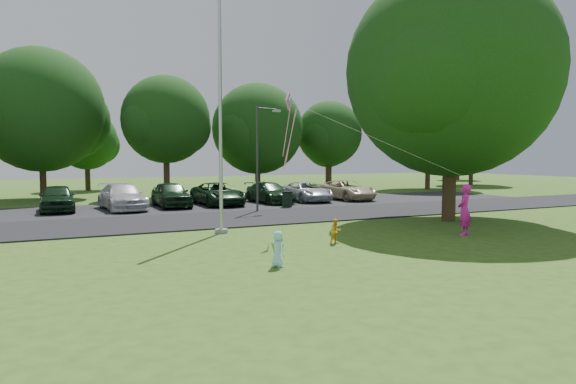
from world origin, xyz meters
name	(u,v)px	position (x,y,z in m)	size (l,w,h in m)	color
ground	(370,246)	(0.00, 0.00, 0.00)	(120.00, 120.00, 0.00)	#305616
park_road	(263,217)	(0.00, 9.00, 0.03)	(60.00, 6.00, 0.06)	black
parking_strip	(221,205)	(0.00, 15.50, 0.03)	(42.00, 7.00, 0.06)	black
flagpole	(220,126)	(-3.50, 5.00, 4.17)	(0.50, 0.50, 10.00)	#B7BABF
street_lamp	(261,148)	(0.88, 11.41, 3.43)	(1.58, 0.54, 5.70)	#3F3F44
trash_can	(287,200)	(3.05, 12.61, 0.49)	(0.62, 0.62, 0.98)	black
big_tree	(451,77)	(7.14, 3.93, 6.59)	(10.07, 9.59, 11.64)	#332316
tree_row	(204,121)	(1.59, 24.23, 5.71)	(64.35, 11.94, 10.88)	#332316
horizon_trees	(200,143)	(4.06, 33.88, 4.30)	(77.46, 7.20, 7.02)	#332316
parked_cars	(224,194)	(0.18, 15.50, 0.74)	(20.09, 5.30, 1.48)	black
woman	(464,210)	(4.58, 0.38, 0.97)	(0.71, 0.47, 1.95)	#F220AB
child_yellow	(336,231)	(-0.75, 0.94, 0.43)	(0.42, 0.33, 0.86)	gold
child_blue	(278,249)	(-4.10, -1.55, 0.49)	(0.48, 0.31, 0.98)	#9DE6F1
kite	(293,114)	(-1.45, 2.84, 4.53)	(6.42, 2.80, 3.12)	pink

